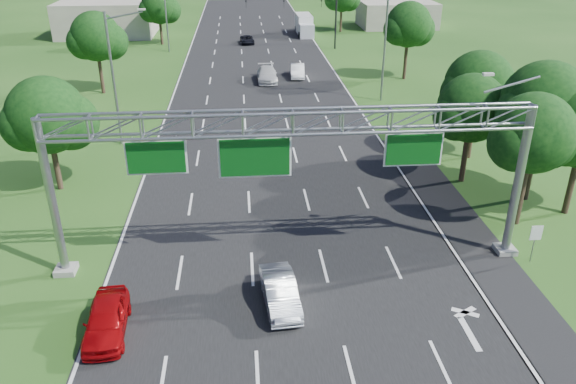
{
  "coord_description": "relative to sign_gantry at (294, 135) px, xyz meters",
  "views": [
    {
      "loc": [
        -2.01,
        -12.2,
        15.67
      ],
      "look_at": [
        0.19,
        13.7,
        3.15
      ],
      "focal_mm": 35.0,
      "sensor_mm": 36.0,
      "label": 1
    }
  ],
  "objects": [
    {
      "name": "road_flare",
      "position": [
        9.87,
        2.0,
        -6.89
      ],
      "size": [
        3.0,
        30.0,
        0.02
      ],
      "primitive_type": "cube",
      "color": "black",
      "rests_on": "ground"
    },
    {
      "name": "road",
      "position": [
        -0.33,
        18.0,
        -6.89
      ],
      "size": [
        18.0,
        180.0,
        0.02
      ],
      "primitive_type": "cube",
      "color": "black",
      "rests_on": "ground"
    },
    {
      "name": "streetlight_r_mid",
      "position": [
        10.97,
        28.0,
        -1.31
      ],
      "size": [
        2.97,
        0.22,
        10.16
      ],
      "color": "gray",
      "rests_on": "ground"
    },
    {
      "name": "streetlight_l_near",
      "position": [
        -11.63,
        18.0,
        -1.31
      ],
      "size": [
        2.97,
        0.22,
        10.16
      ],
      "color": "gray",
      "rests_on": "ground"
    },
    {
      "name": "tree_verge_la",
      "position": [
        -14.25,
        10.04,
        -2.13
      ],
      "size": [
        5.76,
        4.8,
        7.4
      ],
      "color": "#2D2116",
      "rests_on": "ground"
    },
    {
      "name": "tree_verge_lc",
      "position": [
        -13.25,
        58.04,
        -1.92
      ],
      "size": [
        5.76,
        4.8,
        7.62
      ],
      "color": "#2D2116",
      "rests_on": "ground"
    },
    {
      "name": "tree_cluster_right",
      "position": [
        14.47,
        7.19,
        -1.58
      ],
      "size": [
        9.91,
        14.6,
        8.68
      ],
      "color": "#2D2116",
      "rests_on": "ground"
    },
    {
      "name": "traffic_signal",
      "position": [
        7.15,
        53.0,
        -1.72
      ],
      "size": [
        12.21,
        0.24,
        7.0
      ],
      "color": "black",
      "rests_on": "ground"
    },
    {
      "name": "regulatory_sign",
      "position": [
        12.07,
        -1.02,
        -5.38
      ],
      "size": [
        0.6,
        0.08,
        2.1
      ],
      "color": "gray",
      "rests_on": "ground"
    },
    {
      "name": "ground",
      "position": [
        -0.33,
        18.0,
        -6.89
      ],
      "size": [
        220.0,
        220.0,
        0.0
      ],
      "primitive_type": "plane",
      "color": "#1E4615",
      "rests_on": "ground"
    },
    {
      "name": "sign_gantry",
      "position": [
        0.0,
        0.0,
        0.0
      ],
      "size": [
        23.5,
        1.0,
        9.56
      ],
      "color": "gray",
      "rests_on": "ground"
    },
    {
      "name": "car_queue_a",
      "position": [
        0.5,
        36.25,
        -6.14
      ],
      "size": [
        2.1,
        5.17,
        1.5
      ],
      "primitive_type": "imported",
      "rotation": [
        0.0,
        0.0,
        0.0
      ],
      "color": "silver",
      "rests_on": "ground"
    },
    {
      "name": "red_coupe",
      "position": [
        -8.33,
        -4.81,
        -6.19
      ],
      "size": [
        1.91,
        4.23,
        1.41
      ],
      "primitive_type": "imported",
      "rotation": [
        0.0,
        0.0,
        0.06
      ],
      "color": "#A1070A",
      "rests_on": "ground"
    },
    {
      "name": "building_left",
      "position": [
        -22.33,
        66.0,
        -4.39
      ],
      "size": [
        14.0,
        10.0,
        5.0
      ],
      "primitive_type": "cube",
      "color": "gray",
      "rests_on": "ground"
    },
    {
      "name": "tree_verge_lb",
      "position": [
        -16.25,
        33.04,
        -1.48
      ],
      "size": [
        5.76,
        4.8,
        8.06
      ],
      "color": "#2D2116",
      "rests_on": "ground"
    },
    {
      "name": "car_queue_b",
      "position": [
        -1.26,
        57.61,
        -6.35
      ],
      "size": [
        2.09,
        4.05,
        1.09
      ],
      "primitive_type": "imported",
      "rotation": [
        0.0,
        0.0,
        0.07
      ],
      "color": "black",
      "rests_on": "ground"
    },
    {
      "name": "silver_sedan",
      "position": [
        -0.94,
        -3.45,
        -6.22
      ],
      "size": [
        1.79,
        4.17,
        1.34
      ],
      "primitive_type": "imported",
      "rotation": [
        0.0,
        0.0,
        0.1
      ],
      "color": "silver",
      "rests_on": "ground"
    },
    {
      "name": "tree_verge_rd",
      "position": [
        15.75,
        36.04,
        -1.26
      ],
      "size": [
        5.76,
        4.8,
        8.28
      ],
      "color": "#2D2116",
      "rests_on": "ground"
    },
    {
      "name": "streetlight_l_far",
      "position": [
        -11.63,
        53.0,
        -1.31
      ],
      "size": [
        2.97,
        0.22,
        10.16
      ],
      "color": "gray",
      "rests_on": "ground"
    },
    {
      "name": "building_right",
      "position": [
        23.67,
        70.0,
        -4.89
      ],
      "size": [
        12.0,
        9.0,
        4.0
      ],
      "primitive_type": "cube",
      "color": "gray",
      "rests_on": "ground"
    },
    {
      "name": "box_truck",
      "position": [
        7.67,
        64.11,
        -5.5
      ],
      "size": [
        2.35,
        7.68,
        2.9
      ],
      "rotation": [
        0.0,
        0.0,
        0.01
      ],
      "color": "white",
      "rests_on": "ground"
    },
    {
      "name": "car_queue_d",
      "position": [
        3.98,
        37.78,
        -6.19
      ],
      "size": [
        1.82,
        4.38,
        1.41
      ],
      "primitive_type": "imported",
      "rotation": [
        0.0,
        0.0,
        -0.08
      ],
      "color": "white",
      "rests_on": "ground"
    }
  ]
}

